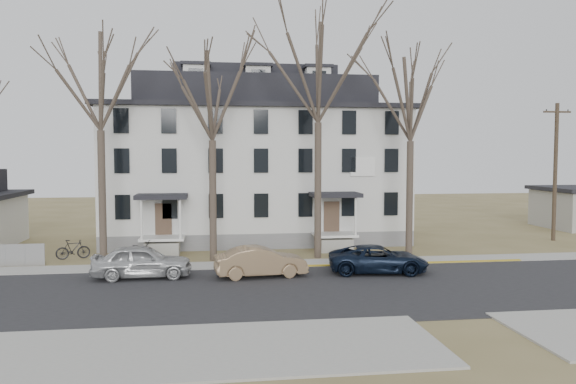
{
  "coord_description": "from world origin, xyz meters",
  "views": [
    {
      "loc": [
        -5.09,
        -21.86,
        5.95
      ],
      "look_at": [
        -0.85,
        9.0,
        3.89
      ],
      "focal_mm": 35.0,
      "sensor_mm": 36.0,
      "label": 1
    }
  ],
  "objects": [
    {
      "name": "tree_center",
      "position": [
        1.0,
        9.8,
        11.08
      ],
      "size": [
        9.0,
        9.0,
        14.7
      ],
      "color": "#473B31",
      "rests_on": "ground"
    },
    {
      "name": "car_navy",
      "position": [
        3.2,
        5.13,
        0.69
      ],
      "size": [
        5.21,
        2.91,
        1.38
      ],
      "primitive_type": "imported",
      "rotation": [
        0.0,
        0.0,
        1.44
      ],
      "color": "black",
      "rests_on": "ground"
    },
    {
      "name": "utility_pole_far",
      "position": [
        18.5,
        14.0,
        4.9
      ],
      "size": [
        2.0,
        0.28,
        9.5
      ],
      "color": "#3D3023",
      "rests_on": "ground"
    },
    {
      "name": "main_road",
      "position": [
        0.0,
        2.0,
        0.0
      ],
      "size": [
        120.0,
        10.0,
        0.04
      ],
      "primitive_type": "cube",
      "color": "#27272A",
      "rests_on": "ground"
    },
    {
      "name": "bicycle_right",
      "position": [
        -12.9,
        11.03,
        0.56
      ],
      "size": [
        1.93,
        1.06,
        1.12
      ],
      "primitive_type": "imported",
      "rotation": [
        0.0,
        0.0,
        1.88
      ],
      "color": "black",
      "rests_on": "ground"
    },
    {
      "name": "far_sidewalk",
      "position": [
        0.0,
        8.0,
        0.0
      ],
      "size": [
        120.0,
        2.0,
        0.08
      ],
      "primitive_type": "cube",
      "color": "#A09F97",
      "rests_on": "ground"
    },
    {
      "name": "boarding_house",
      "position": [
        -2.0,
        17.95,
        5.38
      ],
      "size": [
        20.8,
        12.36,
        12.05
      ],
      "color": "slate",
      "rests_on": "ground"
    },
    {
      "name": "ground",
      "position": [
        0.0,
        0.0,
        0.0
      ],
      "size": [
        120.0,
        120.0,
        0.0
      ],
      "primitive_type": "plane",
      "color": "olive",
      "rests_on": "ground"
    },
    {
      "name": "tree_far_left",
      "position": [
        -11.0,
        9.8,
        10.34
      ],
      "size": [
        8.4,
        8.4,
        13.72
      ],
      "color": "#473B31",
      "rests_on": "ground"
    },
    {
      "name": "near_sidewalk_left",
      "position": [
        -8.0,
        -5.0,
        0.0
      ],
      "size": [
        20.0,
        5.0,
        0.08
      ],
      "primitive_type": "cube",
      "color": "#A09F97",
      "rests_on": "ground"
    },
    {
      "name": "yellow_curb",
      "position": [
        5.0,
        7.1,
        0.0
      ],
      "size": [
        14.0,
        0.25,
        0.06
      ],
      "primitive_type": "cube",
      "color": "gold",
      "rests_on": "ground"
    },
    {
      "name": "tree_mid_right",
      "position": [
        6.5,
        9.8,
        9.6
      ],
      "size": [
        7.8,
        7.8,
        12.74
      ],
      "color": "#473B31",
      "rests_on": "ground"
    },
    {
      "name": "car_silver",
      "position": [
        -8.42,
        5.54,
        0.8
      ],
      "size": [
        4.75,
        2.0,
        1.61
      ],
      "primitive_type": "imported",
      "rotation": [
        0.0,
        0.0,
        1.59
      ],
      "color": "#BCBDBD",
      "rests_on": "ground"
    },
    {
      "name": "tree_mid_left",
      "position": [
        -5.0,
        9.8,
        9.6
      ],
      "size": [
        7.8,
        7.8,
        12.74
      ],
      "color": "#473B31",
      "rests_on": "ground"
    },
    {
      "name": "car_tan",
      "position": [
        -2.73,
        5.02,
        0.73
      ],
      "size": [
        4.58,
        1.99,
        1.46
      ],
      "primitive_type": "imported",
      "rotation": [
        0.0,
        0.0,
        1.67
      ],
      "color": "#816648",
      "rests_on": "ground"
    },
    {
      "name": "bicycle_left",
      "position": [
        -9.21,
        10.87,
        0.5
      ],
      "size": [
        2.02,
        1.19,
        1.0
      ],
      "primitive_type": "imported",
      "rotation": [
        0.0,
        0.0,
        1.27
      ],
      "color": "black",
      "rests_on": "ground"
    }
  ]
}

